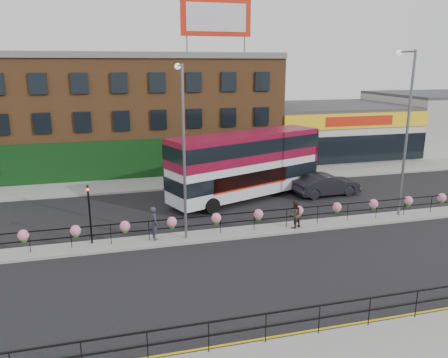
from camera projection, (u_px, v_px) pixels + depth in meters
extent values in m
plane|color=black|center=(237.00, 234.00, 24.99)|extent=(120.00, 120.00, 0.00)
cube|color=#959693|center=(196.00, 181.00, 36.19)|extent=(60.00, 4.00, 0.15)
cube|color=#959693|center=(237.00, 233.00, 24.97)|extent=(60.00, 1.60, 0.15)
cube|color=gold|center=(313.00, 330.00, 15.92)|extent=(60.00, 0.10, 0.01)
cube|color=gold|center=(315.00, 333.00, 15.76)|extent=(60.00, 0.10, 0.01)
cube|color=brown|center=(138.00, 112.00, 41.42)|extent=(25.00, 12.00, 10.00)
cube|color=#3F3F42|center=(135.00, 56.00, 40.11)|extent=(25.00, 12.00, 0.30)
cube|color=black|center=(145.00, 159.00, 36.58)|extent=(25.00, 0.25, 3.40)
cube|color=silver|center=(327.00, 131.00, 47.02)|extent=(15.00, 12.00, 5.00)
cube|color=#3F3F42|center=(328.00, 106.00, 46.35)|extent=(15.00, 12.00, 0.30)
cube|color=yellow|center=(359.00, 121.00, 40.88)|extent=(15.00, 0.25, 1.40)
cube|color=red|center=(360.00, 121.00, 40.77)|extent=(7.00, 0.10, 0.90)
cube|color=black|center=(357.00, 149.00, 41.57)|extent=(15.00, 0.25, 2.60)
cube|color=#A4A49F|center=(443.00, 122.00, 50.55)|extent=(14.50, 12.00, 6.00)
cube|color=#3F3F42|center=(446.00, 94.00, 49.75)|extent=(14.50, 12.00, 0.30)
cube|color=red|center=(216.00, 17.00, 36.28)|extent=(6.00, 0.25, 3.00)
cube|color=silver|center=(216.00, 17.00, 36.15)|extent=(5.10, 0.04, 2.25)
cylinder|color=slate|center=(187.00, 45.00, 36.22)|extent=(0.12, 0.12, 1.40)
cylinder|color=slate|center=(244.00, 45.00, 37.46)|extent=(0.12, 0.12, 1.40)
cube|color=black|center=(238.00, 213.00, 24.67)|extent=(30.00, 0.05, 0.05)
cube|color=black|center=(238.00, 222.00, 24.80)|extent=(30.00, 0.05, 0.05)
cylinder|color=black|center=(30.00, 242.00, 22.09)|extent=(0.04, 0.04, 1.10)
cylinder|color=black|center=(71.00, 238.00, 22.58)|extent=(0.04, 0.04, 1.10)
cylinder|color=black|center=(111.00, 234.00, 23.08)|extent=(0.04, 0.04, 1.10)
cylinder|color=black|center=(149.00, 231.00, 23.57)|extent=(0.04, 0.04, 1.10)
cylinder|color=black|center=(185.00, 227.00, 24.07)|extent=(0.04, 0.04, 1.10)
cylinder|color=black|center=(221.00, 224.00, 24.57)|extent=(0.04, 0.04, 1.10)
cylinder|color=black|center=(254.00, 221.00, 25.06)|extent=(0.04, 0.04, 1.10)
cylinder|color=black|center=(287.00, 218.00, 25.56)|extent=(0.04, 0.04, 1.10)
cylinder|color=black|center=(318.00, 215.00, 26.05)|extent=(0.04, 0.04, 1.10)
cylinder|color=black|center=(348.00, 212.00, 26.55)|extent=(0.04, 0.04, 1.10)
cylinder|color=black|center=(376.00, 209.00, 27.05)|extent=(0.04, 0.04, 1.10)
cylinder|color=black|center=(404.00, 207.00, 27.54)|extent=(0.04, 0.04, 1.10)
cylinder|color=black|center=(431.00, 204.00, 28.04)|extent=(0.04, 0.04, 1.10)
sphere|color=pink|center=(23.00, 235.00, 21.92)|extent=(0.56, 0.56, 0.56)
sphere|color=#29631B|center=(24.00, 239.00, 21.98)|extent=(0.36, 0.36, 0.36)
sphere|color=pink|center=(75.00, 230.00, 22.54)|extent=(0.56, 0.56, 0.56)
sphere|color=#29631B|center=(76.00, 235.00, 22.60)|extent=(0.36, 0.36, 0.36)
sphere|color=pink|center=(125.00, 226.00, 23.16)|extent=(0.56, 0.56, 0.56)
sphere|color=#29631B|center=(125.00, 230.00, 23.22)|extent=(0.36, 0.36, 0.36)
sphere|color=pink|center=(172.00, 222.00, 23.78)|extent=(0.56, 0.56, 0.56)
sphere|color=#29631B|center=(172.00, 226.00, 23.84)|extent=(0.36, 0.36, 0.36)
sphere|color=pink|center=(216.00, 218.00, 24.40)|extent=(0.56, 0.56, 0.56)
sphere|color=#29631B|center=(216.00, 222.00, 24.46)|extent=(0.36, 0.36, 0.36)
sphere|color=pink|center=(258.00, 214.00, 25.02)|extent=(0.56, 0.56, 0.56)
sphere|color=#29631B|center=(258.00, 218.00, 25.08)|extent=(0.36, 0.36, 0.36)
sphere|color=pink|center=(299.00, 210.00, 25.64)|extent=(0.56, 0.56, 0.56)
sphere|color=#29631B|center=(298.00, 214.00, 25.70)|extent=(0.36, 0.36, 0.36)
sphere|color=pink|center=(337.00, 207.00, 26.26)|extent=(0.56, 0.56, 0.56)
sphere|color=#29631B|center=(337.00, 211.00, 26.32)|extent=(0.36, 0.36, 0.36)
sphere|color=pink|center=(373.00, 204.00, 26.88)|extent=(0.56, 0.56, 0.56)
sphere|color=#29631B|center=(373.00, 207.00, 26.94)|extent=(0.36, 0.36, 0.36)
sphere|color=pink|center=(408.00, 200.00, 27.50)|extent=(0.56, 0.56, 0.56)
sphere|color=#29631B|center=(408.00, 204.00, 27.56)|extent=(0.36, 0.36, 0.36)
sphere|color=pink|center=(442.00, 197.00, 28.12)|extent=(0.56, 0.56, 0.56)
sphere|color=#29631B|center=(441.00, 201.00, 28.18)|extent=(0.36, 0.36, 0.36)
cube|color=black|center=(266.00, 314.00, 14.74)|extent=(20.00, 0.05, 0.05)
cube|color=black|center=(266.00, 327.00, 14.86)|extent=(20.00, 0.05, 0.05)
cylinder|color=black|center=(82.00, 357.00, 13.39)|extent=(0.04, 0.04, 1.10)
cylinder|color=black|center=(147.00, 347.00, 13.89)|extent=(0.04, 0.04, 1.10)
cylinder|color=black|center=(209.00, 337.00, 14.38)|extent=(0.04, 0.04, 1.10)
cylinder|color=black|center=(266.00, 328.00, 14.88)|extent=(0.04, 0.04, 1.10)
cylinder|color=black|center=(319.00, 320.00, 15.37)|extent=(0.04, 0.04, 1.10)
cylinder|color=black|center=(369.00, 312.00, 15.87)|extent=(0.04, 0.04, 1.10)
cylinder|color=black|center=(416.00, 304.00, 16.37)|extent=(0.04, 0.04, 1.10)
cube|color=silver|center=(246.00, 164.00, 30.96)|extent=(11.86, 6.69, 4.25)
cube|color=maroon|center=(246.00, 147.00, 30.65)|extent=(11.94, 6.76, 1.91)
cube|color=black|center=(246.00, 174.00, 31.15)|extent=(11.96, 6.79, 0.96)
cube|color=black|center=(246.00, 145.00, 30.61)|extent=(11.99, 6.82, 0.96)
cube|color=maroon|center=(246.00, 134.00, 30.41)|extent=(11.86, 6.69, 0.13)
cube|color=maroon|center=(303.00, 155.00, 34.25)|extent=(1.16, 2.61, 4.25)
cube|color=red|center=(252.00, 180.00, 29.81)|extent=(5.96, 2.33, 1.06)
cylinder|color=black|center=(212.00, 206.00, 28.26)|extent=(1.11, 0.68, 1.06)
cylinder|color=black|center=(191.00, 196.00, 30.34)|extent=(1.11, 0.68, 1.06)
cylinder|color=black|center=(297.00, 187.00, 32.61)|extent=(1.11, 0.68, 1.06)
cylinder|color=black|center=(273.00, 180.00, 34.69)|extent=(1.11, 0.68, 1.06)
imported|color=black|center=(327.00, 185.00, 32.23)|extent=(2.47, 5.19, 1.63)
imported|color=#2C2D3A|center=(154.00, 223.00, 23.66)|extent=(0.83, 0.68, 1.85)
imported|color=#3D2C25|center=(295.00, 214.00, 25.35)|extent=(1.24, 1.19, 1.64)
cylinder|color=slate|center=(184.00, 155.00, 22.85)|extent=(0.15, 0.15, 9.30)
cylinder|color=slate|center=(180.00, 65.00, 22.34)|extent=(0.09, 1.40, 0.09)
sphere|color=silver|center=(178.00, 66.00, 23.00)|extent=(0.33, 0.33, 0.33)
cylinder|color=slate|center=(407.00, 136.00, 26.50)|extent=(0.16, 0.16, 10.10)
cylinder|color=slate|center=(407.00, 52.00, 25.95)|extent=(0.10, 1.51, 0.10)
sphere|color=silver|center=(399.00, 53.00, 26.67)|extent=(0.36, 0.36, 0.36)
cylinder|color=black|center=(90.00, 215.00, 22.94)|extent=(0.10, 0.10, 3.20)
imported|color=black|center=(87.00, 186.00, 22.53)|extent=(0.15, 0.18, 0.90)
sphere|color=#FF190C|center=(88.00, 190.00, 22.46)|extent=(0.14, 0.14, 0.14)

